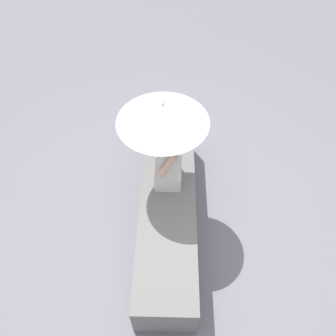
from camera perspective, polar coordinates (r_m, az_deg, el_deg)
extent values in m
plane|color=slate|center=(4.03, -0.04, -9.05)|extent=(14.00, 14.00, 0.00)
cube|color=slate|center=(3.81, -0.04, -7.15)|extent=(2.41, 0.59, 0.50)
cube|color=beige|center=(3.66, 0.04, -0.92)|extent=(0.35, 0.29, 0.22)
cube|color=beige|center=(3.39, 0.04, 2.76)|extent=(0.32, 0.21, 0.48)
sphere|color=tan|center=(3.15, 0.05, 6.92)|extent=(0.20, 0.20, 0.20)
cylinder|color=tan|center=(3.24, -0.11, 0.44)|extent=(0.07, 0.20, 0.32)
cylinder|color=tan|center=(3.51, 0.19, 5.44)|extent=(0.07, 0.20, 0.32)
cylinder|color=#B7B7BC|center=(3.44, -0.81, 4.29)|extent=(0.02, 0.02, 0.98)
cone|color=silver|center=(3.16, -0.88, 9.21)|extent=(0.89, 0.89, 0.20)
sphere|color=#B7B7BC|center=(3.09, -0.91, 10.82)|extent=(0.03, 0.03, 0.03)
cube|color=silver|center=(3.98, -1.33, 5.26)|extent=(0.20, 0.14, 0.30)
torus|color=silver|center=(3.86, -1.37, 6.98)|extent=(0.15, 0.15, 0.01)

